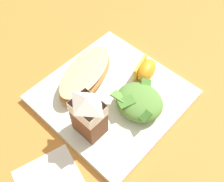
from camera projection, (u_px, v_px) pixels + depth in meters
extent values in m
plane|color=#C67A33|center=(112.00, 98.00, 0.59)|extent=(3.00, 3.00, 0.00)
cube|color=white|center=(112.00, 96.00, 0.58)|extent=(0.28, 0.28, 0.02)
ellipsoid|color=#B77F42|center=(86.00, 76.00, 0.59)|extent=(0.12, 0.19, 0.03)
ellipsoid|color=#B22D19|center=(85.00, 73.00, 0.58)|extent=(0.11, 0.17, 0.01)
ellipsoid|color=#EAD184|center=(85.00, 71.00, 0.57)|extent=(0.12, 0.18, 0.01)
ellipsoid|color=#5B8E3D|center=(139.00, 102.00, 0.54)|extent=(0.10, 0.09, 0.04)
cube|color=#4C8433|center=(146.00, 86.00, 0.55)|extent=(0.03, 0.04, 0.02)
cube|color=#4C8433|center=(126.00, 102.00, 0.52)|extent=(0.03, 0.04, 0.01)
cube|color=#5B8E3D|center=(119.00, 96.00, 0.53)|extent=(0.03, 0.03, 0.01)
cube|color=#3D7028|center=(143.00, 114.00, 0.51)|extent=(0.03, 0.03, 0.02)
cube|color=brown|center=(89.00, 117.00, 0.49)|extent=(0.06, 0.04, 0.09)
cube|color=white|center=(88.00, 109.00, 0.47)|extent=(0.06, 0.04, 0.03)
pyramid|color=white|center=(87.00, 101.00, 0.45)|extent=(0.06, 0.04, 0.02)
ellipsoid|color=orange|center=(147.00, 70.00, 0.59)|extent=(0.05, 0.07, 0.04)
cube|color=gold|center=(140.00, 68.00, 0.59)|extent=(0.02, 0.06, 0.03)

